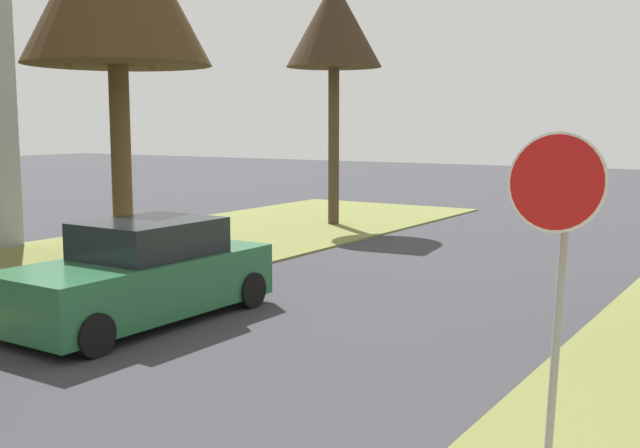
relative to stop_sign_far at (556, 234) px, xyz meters
The scene contains 3 objects.
stop_sign_far is the anchor object (origin of this frame).
street_tree_left_far 17.49m from the stop_sign_far, 127.69° to the left, with size 2.85×2.85×7.26m.
parked_sedan_green 7.45m from the stop_sign_far, 162.52° to the left, with size 2.00×4.43×1.57m.
Camera 1 is at (6.26, 4.13, 3.06)m, focal length 42.72 mm.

